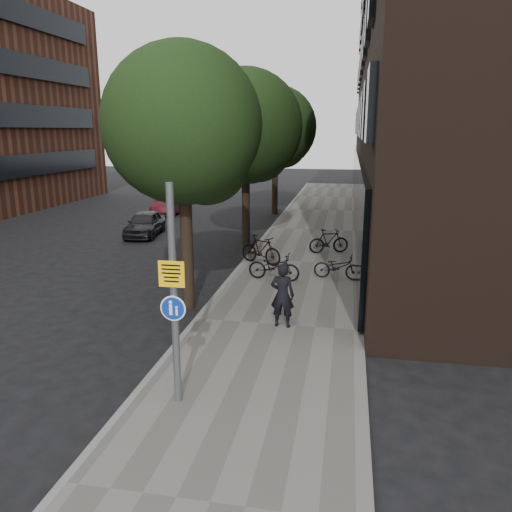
% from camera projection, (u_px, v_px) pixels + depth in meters
% --- Properties ---
extents(ground, '(120.00, 120.00, 0.00)m').
position_uv_depth(ground, '(242.00, 389.00, 10.20)').
color(ground, black).
rests_on(ground, ground).
extents(sidewalk, '(4.50, 60.00, 0.12)m').
position_uv_depth(sidewalk, '(301.00, 263.00, 19.68)').
color(sidewalk, '#63605B').
rests_on(sidewalk, ground).
extents(curb_edge, '(0.15, 60.00, 0.13)m').
position_uv_depth(curb_edge, '(246.00, 260.00, 20.07)').
color(curb_edge, slate).
rests_on(curb_edge, ground).
extents(building_right_dark_brick, '(12.00, 40.00, 18.00)m').
position_uv_depth(building_right_dark_brick, '(475.00, 58.00, 27.46)').
color(building_right_dark_brick, black).
rests_on(building_right_dark_brick, ground).
extents(street_tree_near, '(4.40, 4.40, 7.50)m').
position_uv_depth(street_tree_near, '(187.00, 132.00, 13.82)').
color(street_tree_near, black).
rests_on(street_tree_near, ground).
extents(street_tree_mid, '(5.00, 5.00, 7.80)m').
position_uv_depth(street_tree_mid, '(248.00, 131.00, 21.92)').
color(street_tree_mid, black).
rests_on(street_tree_mid, ground).
extents(street_tree_far, '(5.00, 5.00, 7.80)m').
position_uv_depth(street_tree_far, '(277.00, 131.00, 30.50)').
color(street_tree_far, black).
rests_on(street_tree_far, ground).
extents(signpost, '(0.48, 0.14, 4.16)m').
position_uv_depth(signpost, '(174.00, 296.00, 9.06)').
color(signpost, '#595B5E').
rests_on(signpost, sidewalk).
extents(pedestrian, '(0.65, 0.45, 1.72)m').
position_uv_depth(pedestrian, '(282.00, 295.00, 12.97)').
color(pedestrian, black).
rests_on(pedestrian, sidewalk).
extents(parked_bike_facade_near, '(1.72, 0.77, 0.88)m').
position_uv_depth(parked_bike_facade_near, '(338.00, 267.00, 17.25)').
color(parked_bike_facade_near, black).
rests_on(parked_bike_facade_near, sidewalk).
extents(parked_bike_facade_far, '(1.76, 1.03, 1.02)m').
position_uv_depth(parked_bike_facade_far, '(329.00, 241.00, 20.89)').
color(parked_bike_facade_far, black).
rests_on(parked_bike_facade_far, sidewalk).
extents(parked_bike_curb_near, '(1.88, 0.86, 0.95)m').
position_uv_depth(parked_bike_curb_near, '(274.00, 266.00, 17.14)').
color(parked_bike_curb_near, black).
rests_on(parked_bike_curb_near, sidewalk).
extents(parked_bike_curb_far, '(1.89, 1.32, 1.12)m').
position_uv_depth(parked_bike_curb_far, '(261.00, 250.00, 19.19)').
color(parked_bike_curb_far, black).
rests_on(parked_bike_curb_far, sidewalk).
extents(parked_car_near, '(1.88, 3.76, 1.23)m').
position_uv_depth(parked_car_near, '(145.00, 224.00, 24.88)').
color(parked_car_near, black).
rests_on(parked_car_near, ground).
extents(parked_car_mid, '(1.37, 3.84, 1.26)m').
position_uv_depth(parked_car_mid, '(170.00, 204.00, 31.31)').
color(parked_car_mid, '#511720').
rests_on(parked_car_mid, ground).
extents(parked_car_far, '(2.33, 4.57, 1.27)m').
position_uv_depth(parked_car_far, '(198.00, 187.00, 40.68)').
color(parked_car_far, black).
rests_on(parked_car_far, ground).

